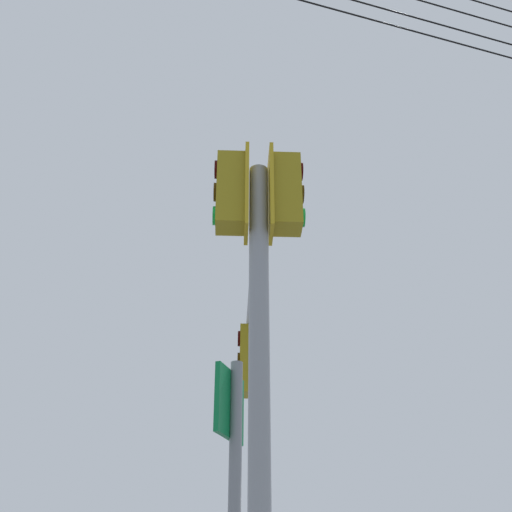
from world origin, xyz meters
TOP-DOWN VIEW (x-y plane):
  - signal_mast_assembly at (-1.00, 0.63)m, footprint 2.47×3.77m

SIDE VIEW (x-z plane):
  - signal_mast_assembly at x=-1.00m, z-range 1.31..7.52m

